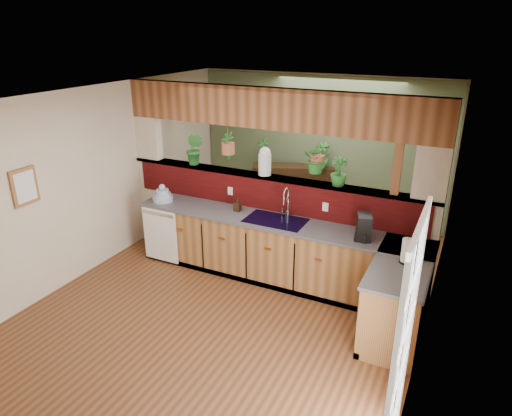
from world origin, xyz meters
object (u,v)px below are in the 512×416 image
at_px(paper_towel, 407,251).
at_px(faucet, 287,201).
at_px(coffee_maker, 363,228).
at_px(shelving_console, 292,191).
at_px(dish_stack, 163,196).
at_px(soap_dispenser, 237,204).
at_px(glass_jar, 265,161).

bearing_deg(paper_towel, faucet, 160.10).
height_order(faucet, coffee_maker, faucet).
bearing_deg(shelving_console, coffee_maker, -73.41).
relative_size(dish_stack, shelving_console, 0.21).
relative_size(coffee_maker, shelving_console, 0.22).
bearing_deg(soap_dispenser, dish_stack, -173.13).
xyz_separation_m(coffee_maker, glass_jar, (-1.54, 0.43, 0.55)).
height_order(faucet, glass_jar, glass_jar).
height_order(coffee_maker, glass_jar, glass_jar).
distance_m(soap_dispenser, glass_jar, 0.72).
bearing_deg(soap_dispenser, paper_towel, -12.42).
bearing_deg(faucet, glass_jar, 153.29).
bearing_deg(glass_jar, soap_dispenser, -133.53).
relative_size(faucet, dish_stack, 1.45).
distance_m(faucet, coffee_maker, 1.13).
bearing_deg(coffee_maker, soap_dispenser, 158.13).
bearing_deg(glass_jar, faucet, -26.71).
height_order(faucet, dish_stack, faucet).
xyz_separation_m(paper_towel, shelving_console, (-2.43, 2.73, -0.54)).
bearing_deg(paper_towel, coffee_maker, 145.18).
xyz_separation_m(faucet, glass_jar, (-0.43, 0.22, 0.46)).
bearing_deg(shelving_console, paper_towel, -70.24).
xyz_separation_m(paper_towel, glass_jar, (-2.12, 0.83, 0.55)).
height_order(soap_dispenser, glass_jar, glass_jar).
height_order(glass_jar, shelving_console, glass_jar).
relative_size(faucet, shelving_console, 0.30).
height_order(coffee_maker, paper_towel, coffee_maker).
xyz_separation_m(coffee_maker, shelving_console, (-1.85, 2.33, -0.55)).
height_order(dish_stack, coffee_maker, coffee_maker).
distance_m(dish_stack, paper_towel, 3.61).
bearing_deg(faucet, soap_dispenser, -173.48).
bearing_deg(coffee_maker, shelving_console, 110.61).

